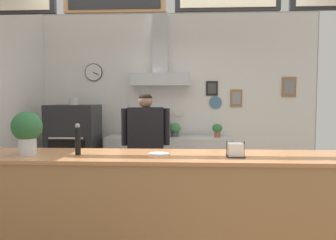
{
  "coord_description": "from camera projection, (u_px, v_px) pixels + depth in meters",
  "views": [
    {
      "loc": [
        0.13,
        -3.04,
        1.51
      ],
      "look_at": [
        -0.06,
        0.73,
        1.26
      ],
      "focal_mm": 34.51,
      "sensor_mm": 36.0,
      "label": 1
    }
  ],
  "objects": [
    {
      "name": "potted_sage",
      "position": [
        217.0,
        129.0,
        5.03
      ],
      "size": [
        0.16,
        0.16,
        0.21
      ],
      "color": "#9E563D",
      "rests_on": "back_prep_counter"
    },
    {
      "name": "shop_worker",
      "position": [
        146.0,
        154.0,
        3.96
      ],
      "size": [
        0.59,
        0.26,
        1.57
      ],
      "rotation": [
        0.0,
        0.0,
        3.24
      ],
      "color": "#232328",
      "rests_on": "ground_plane"
    },
    {
      "name": "espresso_machine",
      "position": [
        155.0,
        124.0,
        5.07
      ],
      "size": [
        0.49,
        0.47,
        0.4
      ],
      "color": "#A3A5AD",
      "rests_on": "back_prep_counter"
    },
    {
      "name": "pizza_oven",
      "position": [
        74.0,
        151.0,
        4.91
      ],
      "size": [
        0.71,
        0.67,
        1.51
      ],
      "color": "#232326",
      "rests_on": "ground_plane"
    },
    {
      "name": "potted_oregano",
      "position": [
        132.0,
        129.0,
        5.08
      ],
      "size": [
        0.17,
        0.17,
        0.21
      ],
      "color": "beige",
      "rests_on": "back_prep_counter"
    },
    {
      "name": "basil_vase",
      "position": [
        27.0,
        131.0,
        2.72
      ],
      "size": [
        0.25,
        0.25,
        0.37
      ],
      "color": "silver",
      "rests_on": "service_counter"
    },
    {
      "name": "potted_rosemary",
      "position": [
        175.0,
        129.0,
        5.11
      ],
      "size": [
        0.18,
        0.18,
        0.21
      ],
      "color": "#4C4C51",
      "rests_on": "back_prep_counter"
    },
    {
      "name": "pepper_grinder",
      "position": [
        78.0,
        139.0,
        2.71
      ],
      "size": [
        0.05,
        0.05,
        0.27
      ],
      "color": "black",
      "rests_on": "service_counter"
    },
    {
      "name": "back_wall_assembly",
      "position": [
        176.0,
        96.0,
        5.29
      ],
      "size": [
        4.59,
        2.62,
        2.91
      ],
      "color": "#9E9E99",
      "rests_on": "ground_plane"
    },
    {
      "name": "back_prep_counter",
      "position": [
        169.0,
        165.0,
        5.12
      ],
      "size": [
        1.97,
        0.52,
        0.91
      ],
      "color": "silver",
      "rests_on": "ground_plane"
    },
    {
      "name": "condiment_plate",
      "position": [
        159.0,
        154.0,
        2.73
      ],
      "size": [
        0.17,
        0.17,
        0.01
      ],
      "color": "white",
      "rests_on": "service_counter"
    },
    {
      "name": "service_counter",
      "position": [
        169.0,
        215.0,
        2.76
      ],
      "size": [
        3.3,
        0.65,
        1.03
      ],
      "color": "#B77F4C",
      "rests_on": "ground_plane"
    },
    {
      "name": "napkin_holder",
      "position": [
        235.0,
        151.0,
        2.63
      ],
      "size": [
        0.15,
        0.14,
        0.13
      ],
      "color": "#262628",
      "rests_on": "service_counter"
    }
  ]
}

